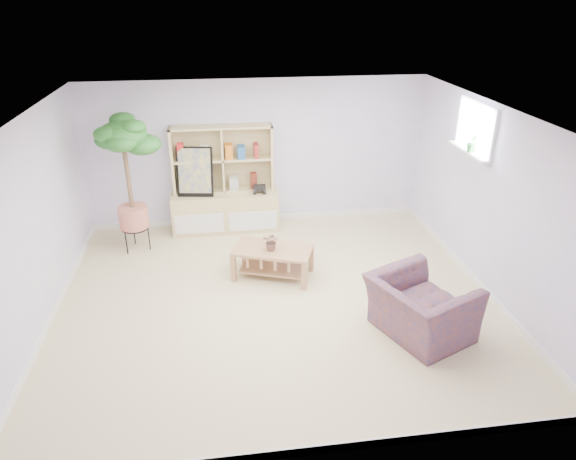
{
  "coord_description": "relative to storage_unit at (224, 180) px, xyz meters",
  "views": [
    {
      "loc": [
        -0.62,
        -5.61,
        3.65
      ],
      "look_at": [
        0.18,
        0.14,
        0.91
      ],
      "focal_mm": 32.0,
      "sensor_mm": 36.0,
      "label": 1
    }
  ],
  "objects": [
    {
      "name": "floor",
      "position": [
        0.57,
        -2.24,
        -0.86
      ],
      "size": [
        5.5,
        5.0,
        0.01
      ],
      "primitive_type": "cube",
      "color": "tan",
      "rests_on": "ground"
    },
    {
      "name": "ceiling",
      "position": [
        0.57,
        -2.24,
        1.54
      ],
      "size": [
        5.5,
        5.0,
        0.01
      ],
      "primitive_type": "cube",
      "color": "silver",
      "rests_on": "walls"
    },
    {
      "name": "walls",
      "position": [
        0.57,
        -2.24,
        0.34
      ],
      "size": [
        5.51,
        5.01,
        2.4
      ],
      "color": "white",
      "rests_on": "floor"
    },
    {
      "name": "baseboard",
      "position": [
        0.57,
        -2.24,
        -0.81
      ],
      "size": [
        5.5,
        5.0,
        0.1
      ],
      "primitive_type": null,
      "color": "white",
      "rests_on": "floor"
    },
    {
      "name": "window",
      "position": [
        3.3,
        -1.64,
        1.14
      ],
      "size": [
        0.1,
        0.98,
        0.68
      ],
      "primitive_type": null,
      "color": "white",
      "rests_on": "walls"
    },
    {
      "name": "window_sill",
      "position": [
        3.24,
        -1.64,
        0.82
      ],
      "size": [
        0.14,
        1.0,
        0.04
      ],
      "primitive_type": "cube",
      "color": "white",
      "rests_on": "walls"
    },
    {
      "name": "storage_unit",
      "position": [
        0.0,
        0.0,
        0.0
      ],
      "size": [
        1.72,
        0.58,
        1.72
      ],
      "primitive_type": null,
      "color": "tan",
      "rests_on": "floor"
    },
    {
      "name": "poster",
      "position": [
        -0.45,
        -0.05,
        0.18
      ],
      "size": [
        0.58,
        0.22,
        0.79
      ],
      "primitive_type": null,
      "rotation": [
        0.0,
        0.0,
        -0.16
      ],
      "color": "yellow",
      "rests_on": "storage_unit"
    },
    {
      "name": "toy_truck",
      "position": [
        0.56,
        -0.09,
        -0.14
      ],
      "size": [
        0.3,
        0.22,
        0.15
      ],
      "primitive_type": null,
      "rotation": [
        0.0,
        0.0,
        -0.08
      ],
      "color": "black",
      "rests_on": "storage_unit"
    },
    {
      "name": "coffee_table",
      "position": [
        0.6,
        -1.65,
        -0.64
      ],
      "size": [
        1.19,
        0.91,
        0.43
      ],
      "primitive_type": null,
      "rotation": [
        0.0,
        0.0,
        -0.36
      ],
      "color": "tan",
      "rests_on": "floor"
    },
    {
      "name": "table_plant",
      "position": [
        0.58,
        -1.7,
        -0.3
      ],
      "size": [
        0.29,
        0.28,
        0.25
      ],
      "primitive_type": "imported",
      "rotation": [
        0.0,
        0.0,
        -0.45
      ],
      "color": "#1C6329",
      "rests_on": "coffee_table"
    },
    {
      "name": "floor_tree",
      "position": [
        -1.38,
        -0.56,
        0.18
      ],
      "size": [
        0.9,
        0.9,
        2.07
      ],
      "primitive_type": null,
      "rotation": [
        0.0,
        0.0,
        -0.21
      ],
      "color": "#236A1C",
      "rests_on": "floor"
    },
    {
      "name": "armchair",
      "position": [
        2.12,
        -3.2,
        -0.46
      ],
      "size": [
        1.28,
        1.35,
        0.79
      ],
      "primitive_type": "imported",
      "rotation": [
        0.0,
        0.0,
        1.98
      ],
      "color": "navy",
      "rests_on": "floor"
    },
    {
      "name": "sill_plant",
      "position": [
        3.24,
        -1.7,
        0.96
      ],
      "size": [
        0.14,
        0.11,
        0.25
      ],
      "primitive_type": "imported",
      "rotation": [
        0.0,
        0.0,
        -0.02
      ],
      "color": "#236A1C",
      "rests_on": "window_sill"
    }
  ]
}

